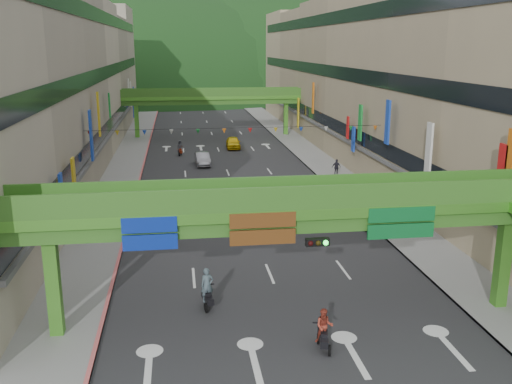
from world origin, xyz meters
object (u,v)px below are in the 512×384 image
(car_silver, at_px, (203,159))
(car_yellow, at_px, (233,143))
(scooter_rider_near, at_px, (207,289))
(overpass_near, at_px, (313,223))
(scooter_rider_mid, at_px, (324,329))
(pedestrian_red, at_px, (348,189))

(car_silver, distance_m, car_yellow, 11.26)
(scooter_rider_near, distance_m, car_yellow, 46.92)
(overpass_near, xyz_separation_m, scooter_rider_mid, (0.06, -2.28, -4.20))
(car_silver, bearing_deg, overpass_near, -87.90)
(scooter_rider_near, distance_m, scooter_rider_mid, 6.94)
(scooter_rider_near, distance_m, pedestrian_red, 24.70)
(overpass_near, distance_m, car_yellow, 49.40)
(scooter_rider_near, height_order, scooter_rider_mid, scooter_rider_near)
(scooter_rider_near, relative_size, scooter_rider_mid, 1.10)
(overpass_near, relative_size, scooter_rider_mid, 14.28)
(car_silver, bearing_deg, pedestrian_red, -54.84)
(scooter_rider_near, height_order, car_yellow, scooter_rider_near)
(overpass_near, bearing_deg, pedestrian_red, 69.07)
(car_yellow, bearing_deg, scooter_rider_mid, -88.68)
(car_yellow, xyz_separation_m, pedestrian_red, (7.79, -26.00, -0.01))
(car_silver, height_order, car_yellow, car_yellow)
(overpass_near, distance_m, scooter_rider_near, 6.92)
(scooter_rider_mid, xyz_separation_m, car_silver, (-3.46, 41.13, -0.30))
(scooter_rider_mid, xyz_separation_m, pedestrian_red, (8.81, 25.46, -0.25))
(scooter_rider_mid, relative_size, pedestrian_red, 1.30)
(car_silver, relative_size, car_yellow, 0.96)
(scooter_rider_mid, relative_size, car_silver, 0.46)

